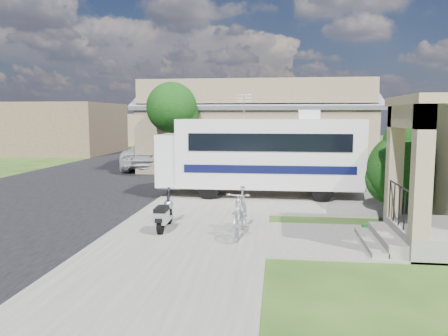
# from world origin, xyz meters

# --- Properties ---
(ground) EXTENTS (120.00, 120.00, 0.00)m
(ground) POSITION_xyz_m (0.00, 0.00, 0.00)
(ground) COLOR #1E3B10
(street_slab) EXTENTS (9.00, 80.00, 0.02)m
(street_slab) POSITION_xyz_m (-7.50, 10.00, 0.01)
(street_slab) COLOR black
(street_slab) RESTS_ON ground
(sidewalk_slab) EXTENTS (4.00, 80.00, 0.06)m
(sidewalk_slab) POSITION_xyz_m (-1.00, 10.00, 0.03)
(sidewalk_slab) COLOR slate
(sidewalk_slab) RESTS_ON ground
(driveway_slab) EXTENTS (7.00, 6.00, 0.05)m
(driveway_slab) POSITION_xyz_m (1.50, 4.50, 0.03)
(driveway_slab) COLOR slate
(driveway_slab) RESTS_ON ground
(walk_slab) EXTENTS (4.00, 3.00, 0.05)m
(walk_slab) POSITION_xyz_m (3.00, -1.00, 0.03)
(walk_slab) COLOR slate
(walk_slab) RESTS_ON ground
(warehouse) EXTENTS (12.50, 8.40, 5.04)m
(warehouse) POSITION_xyz_m (0.00, 13.97, 1.99)
(warehouse) COLOR brown
(warehouse) RESTS_ON ground
(distant_bldg_far) EXTENTS (10.00, 8.00, 4.00)m
(distant_bldg_far) POSITION_xyz_m (-17.00, 22.00, 2.00)
(distant_bldg_far) COLOR brown
(distant_bldg_far) RESTS_ON ground
(distant_bldg_near) EXTENTS (8.00, 7.00, 3.20)m
(distant_bldg_near) POSITION_xyz_m (-15.00, 34.00, 1.60)
(distant_bldg_near) COLOR brown
(distant_bldg_near) RESTS_ON ground
(street_tree_a) EXTENTS (2.44, 2.40, 4.58)m
(street_tree_a) POSITION_xyz_m (-3.70, 9.05, 3.25)
(street_tree_a) COLOR #2F1F15
(street_tree_a) RESTS_ON ground
(street_tree_b) EXTENTS (2.44, 2.40, 4.73)m
(street_tree_b) POSITION_xyz_m (-3.70, 19.05, 3.39)
(street_tree_b) COLOR #2F1F15
(street_tree_b) RESTS_ON ground
(street_tree_c) EXTENTS (2.44, 2.40, 4.42)m
(street_tree_c) POSITION_xyz_m (-3.70, 28.05, 3.10)
(street_tree_c) COLOR #2F1F15
(street_tree_c) RESTS_ON ground
(motorhome) EXTENTS (7.32, 2.46, 3.74)m
(motorhome) POSITION_xyz_m (0.62, 4.68, 1.61)
(motorhome) COLOR silver
(motorhome) RESTS_ON ground
(shrub) EXTENTS (2.38, 2.27, 2.92)m
(shrub) POSITION_xyz_m (5.01, 2.03, 1.50)
(shrub) COLOR #2F1F15
(shrub) RESTS_ON ground
(scooter) EXTENTS (0.53, 1.52, 1.00)m
(scooter) POSITION_xyz_m (-1.66, -0.70, 0.45)
(scooter) COLOR black
(scooter) RESTS_ON ground
(bicycle) EXTENTS (0.68, 1.96, 1.16)m
(bicycle) POSITION_xyz_m (0.33, -0.97, 0.58)
(bicycle) COLOR #B8BAC1
(bicycle) RESTS_ON ground
(pickup_truck) EXTENTS (3.57, 5.96, 1.55)m
(pickup_truck) POSITION_xyz_m (-6.03, 12.61, 0.78)
(pickup_truck) COLOR silver
(pickup_truck) RESTS_ON ground
(van) EXTENTS (3.06, 6.70, 1.90)m
(van) POSITION_xyz_m (-6.58, 20.25, 0.95)
(van) COLOR silver
(van) RESTS_ON ground
(garden_hose) EXTENTS (0.39, 0.39, 0.18)m
(garden_hose) POSITION_xyz_m (3.58, -0.09, 0.09)
(garden_hose) COLOR #13631E
(garden_hose) RESTS_ON ground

